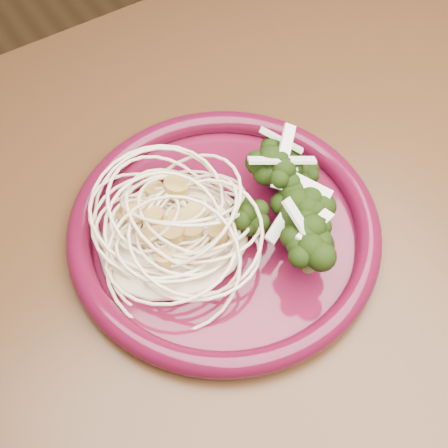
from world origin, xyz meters
TOP-DOWN VIEW (x-y plane):
  - dining_table at (0.00, 0.00)m, footprint 1.20×0.80m
  - dinner_plate at (-0.02, 0.03)m, footprint 0.39×0.39m
  - spaghetti_pile at (-0.06, 0.04)m, footprint 0.18×0.17m
  - scallop_cluster at (-0.06, 0.04)m, footprint 0.16×0.16m
  - broccoli_pile at (0.04, 0.01)m, footprint 0.13×0.17m
  - onion_garnish at (0.04, 0.01)m, footprint 0.09×0.11m

SIDE VIEW (x-z plane):
  - dining_table at x=0.00m, z-range 0.28..1.03m
  - dinner_plate at x=-0.02m, z-range 0.75..0.77m
  - spaghetti_pile at x=-0.06m, z-range 0.76..0.79m
  - broccoli_pile at x=0.04m, z-range 0.76..0.81m
  - scallop_cluster at x=-0.06m, z-range 0.79..0.83m
  - onion_garnish at x=0.04m, z-range 0.78..0.84m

